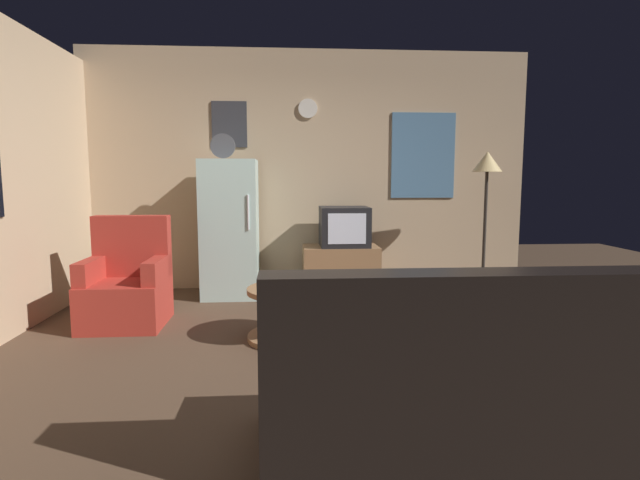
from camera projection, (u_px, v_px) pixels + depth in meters
ground_plane at (324, 356)px, 3.71m from camera, size 12.00×12.00×0.00m
wall_with_art at (309, 171)px, 5.96m from camera, size 5.20×0.12×2.78m
fridge at (230, 228)px, 5.52m from camera, size 0.60×0.62×1.77m
tv_stand at (341, 270)px, 5.69m from camera, size 0.84×0.53×0.54m
crt_tv at (344, 227)px, 5.64m from camera, size 0.54×0.51×0.44m
standing_lamp at (487, 173)px, 5.49m from camera, size 0.32×0.32×1.59m
coffee_table at (292, 313)px, 4.07m from camera, size 0.72×0.72×0.42m
wine_glass at (317, 279)px, 4.01m from camera, size 0.05×0.05×0.15m
mug_ceramic_white at (299, 281)px, 4.07m from camera, size 0.08×0.08×0.09m
mug_ceramic_tan at (289, 285)px, 3.92m from camera, size 0.08×0.08×0.09m
remote_control at (289, 283)px, 4.17m from camera, size 0.16×0.08×0.02m
armchair at (127, 287)px, 4.50m from camera, size 0.68×0.68×0.96m
couch at (445, 391)px, 2.35m from camera, size 1.70×0.80×0.92m
book_stack at (403, 291)px, 5.60m from camera, size 0.22×0.16×0.09m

